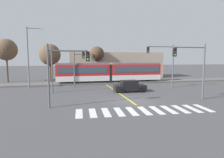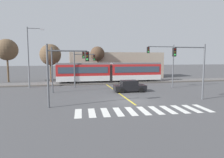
{
  "view_description": "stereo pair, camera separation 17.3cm",
  "coord_description": "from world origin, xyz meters",
  "px_view_note": "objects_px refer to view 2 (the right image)",
  "views": [
    {
      "loc": [
        -6.33,
        -19.56,
        4.47
      ],
      "look_at": [
        -0.42,
        6.83,
        1.6
      ],
      "focal_mm": 32.0,
      "sensor_mm": 36.0,
      "label": 1
    },
    {
      "loc": [
        -6.16,
        -19.6,
        4.47
      ],
      "look_at": [
        -0.42,
        6.83,
        1.6
      ],
      "focal_mm": 32.0,
      "sensor_mm": 36.0,
      "label": 2
    }
  ],
  "objects_px": {
    "bare_tree_west": "(50,55)",
    "traffic_light_near_right": "(193,63)",
    "light_rail_tram": "(110,71)",
    "street_lamp_west": "(30,54)",
    "traffic_light_near_left": "(63,66)",
    "bare_tree_far_west": "(7,50)",
    "sedan_crossing": "(130,86)",
    "bare_tree_east": "(97,54)",
    "traffic_light_mid_left": "(64,63)",
    "traffic_light_mid_right": "(165,59)",
    "traffic_light_far_left": "(82,64)"
  },
  "relations": [
    {
      "from": "street_lamp_west",
      "to": "bare_tree_west",
      "type": "distance_m",
      "value": 7.29
    },
    {
      "from": "traffic_light_near_left",
      "to": "traffic_light_near_right",
      "type": "relative_size",
      "value": 0.96
    },
    {
      "from": "bare_tree_west",
      "to": "bare_tree_east",
      "type": "xyz_separation_m",
      "value": [
        9.05,
        2.31,
        0.24
      ]
    },
    {
      "from": "light_rail_tram",
      "to": "traffic_light_near_right",
      "type": "xyz_separation_m",
      "value": [
        5.66,
        -16.09,
        1.9
      ]
    },
    {
      "from": "sedan_crossing",
      "to": "bare_tree_west",
      "type": "height_order",
      "value": "bare_tree_west"
    },
    {
      "from": "traffic_light_far_left",
      "to": "street_lamp_west",
      "type": "bearing_deg",
      "value": 173.26
    },
    {
      "from": "traffic_light_mid_right",
      "to": "bare_tree_far_west",
      "type": "xyz_separation_m",
      "value": [
        -24.7,
        12.73,
        1.62
      ]
    },
    {
      "from": "traffic_light_mid_left",
      "to": "traffic_light_mid_right",
      "type": "bearing_deg",
      "value": 2.38
    },
    {
      "from": "traffic_light_near_left",
      "to": "traffic_light_near_right",
      "type": "distance_m",
      "value": 13.35
    },
    {
      "from": "bare_tree_far_west",
      "to": "bare_tree_east",
      "type": "relative_size",
      "value": 1.16
    },
    {
      "from": "traffic_light_mid_right",
      "to": "bare_tree_east",
      "type": "distance_m",
      "value": 15.84
    },
    {
      "from": "traffic_light_near_right",
      "to": "bare_tree_far_west",
      "type": "relative_size",
      "value": 0.75
    },
    {
      "from": "sedan_crossing",
      "to": "bare_tree_east",
      "type": "bearing_deg",
      "value": 97.35
    },
    {
      "from": "traffic_light_near_left",
      "to": "bare_tree_far_west",
      "type": "height_order",
      "value": "bare_tree_far_west"
    },
    {
      "from": "traffic_light_mid_left",
      "to": "traffic_light_far_left",
      "type": "relative_size",
      "value": 1.04
    },
    {
      "from": "bare_tree_west",
      "to": "bare_tree_east",
      "type": "height_order",
      "value": "bare_tree_west"
    },
    {
      "from": "sedan_crossing",
      "to": "street_lamp_west",
      "type": "distance_m",
      "value": 15.51
    },
    {
      "from": "traffic_light_mid_left",
      "to": "bare_tree_east",
      "type": "relative_size",
      "value": 0.86
    },
    {
      "from": "street_lamp_west",
      "to": "traffic_light_mid_right",
      "type": "bearing_deg",
      "value": -12.91
    },
    {
      "from": "light_rail_tram",
      "to": "traffic_light_near_left",
      "type": "relative_size",
      "value": 3.24
    },
    {
      "from": "street_lamp_west",
      "to": "traffic_light_mid_left",
      "type": "bearing_deg",
      "value": -45.43
    },
    {
      "from": "street_lamp_west",
      "to": "bare_tree_far_west",
      "type": "xyz_separation_m",
      "value": [
        -5.36,
        8.29,
        0.82
      ]
    },
    {
      "from": "bare_tree_far_west",
      "to": "traffic_light_near_right",
      "type": "bearing_deg",
      "value": -41.65
    },
    {
      "from": "traffic_light_mid_left",
      "to": "bare_tree_east",
      "type": "bearing_deg",
      "value": 65.76
    },
    {
      "from": "traffic_light_near_left",
      "to": "street_lamp_west",
      "type": "distance_m",
      "value": 14.09
    },
    {
      "from": "bare_tree_west",
      "to": "traffic_light_near_right",
      "type": "bearing_deg",
      "value": -50.85
    },
    {
      "from": "traffic_light_mid_left",
      "to": "bare_tree_far_west",
      "type": "distance_m",
      "value": 16.97
    },
    {
      "from": "sedan_crossing",
      "to": "bare_tree_east",
      "type": "xyz_separation_m",
      "value": [
        -2.02,
        15.68,
        4.58
      ]
    },
    {
      "from": "sedan_crossing",
      "to": "bare_tree_west",
      "type": "xyz_separation_m",
      "value": [
        -11.07,
        13.37,
        4.34
      ]
    },
    {
      "from": "light_rail_tram",
      "to": "bare_tree_far_west",
      "type": "relative_size",
      "value": 2.34
    },
    {
      "from": "sedan_crossing",
      "to": "traffic_light_near_right",
      "type": "bearing_deg",
      "value": -51.89
    },
    {
      "from": "light_rail_tram",
      "to": "bare_tree_west",
      "type": "xyz_separation_m",
      "value": [
        -10.4,
        3.63,
        2.99
      ]
    },
    {
      "from": "light_rail_tram",
      "to": "traffic_light_far_left",
      "type": "relative_size",
      "value": 3.31
    },
    {
      "from": "sedan_crossing",
      "to": "light_rail_tram",
      "type": "bearing_deg",
      "value": 93.97
    },
    {
      "from": "light_rail_tram",
      "to": "traffic_light_far_left",
      "type": "xyz_separation_m",
      "value": [
        -5.2,
        -4.17,
        1.56
      ]
    },
    {
      "from": "traffic_light_far_left",
      "to": "street_lamp_west",
      "type": "height_order",
      "value": "street_lamp_west"
    },
    {
      "from": "traffic_light_near_right",
      "to": "bare_tree_far_west",
      "type": "height_order",
      "value": "bare_tree_far_west"
    },
    {
      "from": "traffic_light_far_left",
      "to": "traffic_light_near_left",
      "type": "bearing_deg",
      "value": -101.54
    },
    {
      "from": "traffic_light_mid_right",
      "to": "bare_tree_far_west",
      "type": "height_order",
      "value": "bare_tree_far_west"
    },
    {
      "from": "traffic_light_mid_right",
      "to": "traffic_light_near_right",
      "type": "bearing_deg",
      "value": -96.62
    },
    {
      "from": "traffic_light_mid_right",
      "to": "traffic_light_near_left",
      "type": "bearing_deg",
      "value": -148.84
    },
    {
      "from": "street_lamp_west",
      "to": "bare_tree_east",
      "type": "relative_size",
      "value": 1.32
    },
    {
      "from": "bare_tree_far_west",
      "to": "street_lamp_west",
      "type": "bearing_deg",
      "value": -57.14
    },
    {
      "from": "light_rail_tram",
      "to": "traffic_light_near_right",
      "type": "distance_m",
      "value": 17.16
    },
    {
      "from": "light_rail_tram",
      "to": "street_lamp_west",
      "type": "height_order",
      "value": "street_lamp_west"
    },
    {
      "from": "light_rail_tram",
      "to": "traffic_light_mid_left",
      "type": "relative_size",
      "value": 3.19
    },
    {
      "from": "sedan_crossing",
      "to": "street_lamp_west",
      "type": "height_order",
      "value": "street_lamp_west"
    },
    {
      "from": "light_rail_tram",
      "to": "sedan_crossing",
      "type": "relative_size",
      "value": 4.36
    },
    {
      "from": "sedan_crossing",
      "to": "traffic_light_far_left",
      "type": "distance_m",
      "value": 8.61
    },
    {
      "from": "sedan_crossing",
      "to": "traffic_light_near_left",
      "type": "xyz_separation_m",
      "value": [
        -8.36,
        -6.62,
        3.01
      ]
    }
  ]
}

